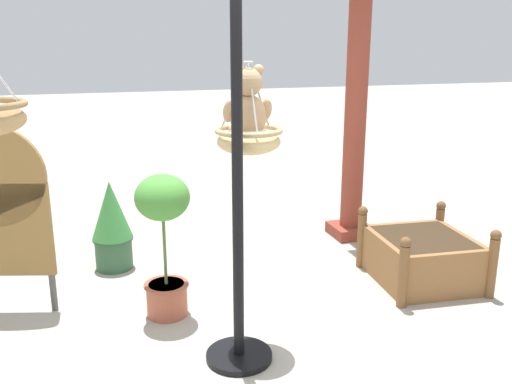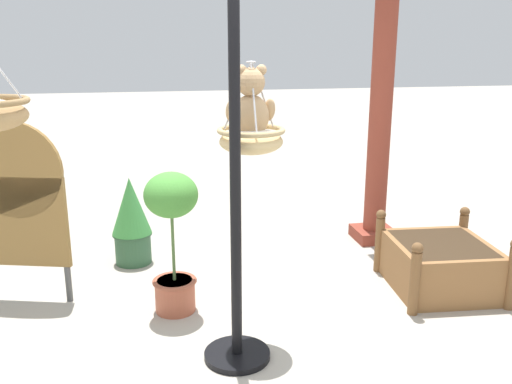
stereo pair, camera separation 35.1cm
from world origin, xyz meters
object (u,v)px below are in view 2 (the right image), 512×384
(hanging_basket_with_teddy, at_px, (252,139))
(greenhouse_pillar_right, at_px, (381,105))
(teddy_bear, at_px, (251,107))
(wooden_planter_box, at_px, (440,264))
(potted_plant_tall_leafy, at_px, (172,230))
(display_pole_central, at_px, (236,248))
(display_sign_board, at_px, (18,199))
(potted_plant_trailing_ivy, at_px, (131,220))

(hanging_basket_with_teddy, distance_m, greenhouse_pillar_right, 2.37)
(teddy_bear, bearing_deg, wooden_planter_box, 14.71)
(greenhouse_pillar_right, xyz_separation_m, potted_plant_tall_leafy, (-2.15, -1.21, -0.76))
(display_pole_central, xyz_separation_m, teddy_bear, (0.15, 0.27, 0.85))
(teddy_bear, height_order, wooden_planter_box, teddy_bear)
(display_pole_central, relative_size, teddy_bear, 5.30)
(display_pole_central, bearing_deg, teddy_bear, 61.20)
(display_pole_central, bearing_deg, potted_plant_tall_leafy, 115.77)
(hanging_basket_with_teddy, bearing_deg, display_sign_board, 150.86)
(potted_plant_tall_leafy, distance_m, display_sign_board, 1.25)
(display_pole_central, distance_m, wooden_planter_box, 2.07)
(hanging_basket_with_teddy, relative_size, greenhouse_pillar_right, 0.20)
(display_pole_central, xyz_separation_m, wooden_planter_box, (1.86, 0.72, -0.56))
(potted_plant_tall_leafy, bearing_deg, wooden_planter_box, -0.88)
(display_pole_central, height_order, teddy_bear, display_pole_central)
(hanging_basket_with_teddy, xyz_separation_m, teddy_bear, (0.00, 0.02, 0.20))
(display_pole_central, bearing_deg, hanging_basket_with_teddy, 59.04)
(greenhouse_pillar_right, xyz_separation_m, display_sign_board, (-3.31, -0.78, -0.57))
(hanging_basket_with_teddy, height_order, teddy_bear, hanging_basket_with_teddy)
(greenhouse_pillar_right, bearing_deg, display_pole_central, -132.33)
(potted_plant_tall_leafy, bearing_deg, hanging_basket_with_teddy, -44.47)
(potted_plant_trailing_ivy, bearing_deg, wooden_planter_box, -23.00)
(greenhouse_pillar_right, distance_m, potted_plant_tall_leafy, 2.58)
(potted_plant_tall_leafy, bearing_deg, greenhouse_pillar_right, 29.30)
(wooden_planter_box, xyz_separation_m, potted_plant_tall_leafy, (-2.22, 0.03, 0.44))
(hanging_basket_with_teddy, distance_m, potted_plant_trailing_ivy, 2.04)
(wooden_planter_box, distance_m, potted_plant_trailing_ivy, 2.78)
(potted_plant_trailing_ivy, bearing_deg, hanging_basket_with_teddy, -61.34)
(hanging_basket_with_teddy, bearing_deg, wooden_planter_box, 15.43)
(teddy_bear, bearing_deg, potted_plant_trailing_ivy, 119.02)
(hanging_basket_with_teddy, relative_size, display_sign_board, 0.40)
(display_pole_central, relative_size, display_sign_board, 1.71)
(wooden_planter_box, bearing_deg, display_sign_board, 172.20)
(potted_plant_trailing_ivy, bearing_deg, display_pole_central, -68.80)
(teddy_bear, relative_size, potted_plant_trailing_ivy, 0.57)
(hanging_basket_with_teddy, bearing_deg, potted_plant_trailing_ivy, 118.66)
(teddy_bear, height_order, greenhouse_pillar_right, greenhouse_pillar_right)
(greenhouse_pillar_right, relative_size, potted_plant_trailing_ivy, 3.55)
(display_sign_board, bearing_deg, display_pole_central, -37.82)
(teddy_bear, distance_m, potted_plant_tall_leafy, 1.20)
(teddy_bear, relative_size, greenhouse_pillar_right, 0.16)
(wooden_planter_box, relative_size, potted_plant_tall_leafy, 0.88)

